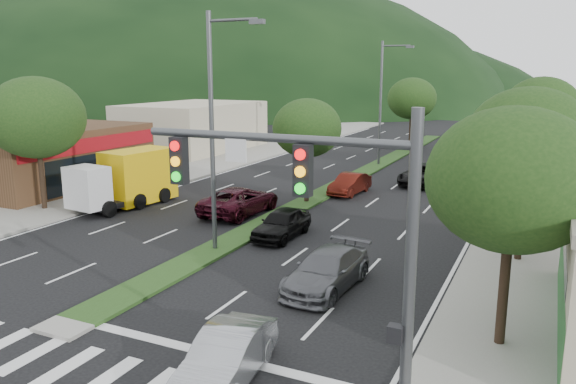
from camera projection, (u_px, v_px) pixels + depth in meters
The scene contains 27 objects.
ground at pixel (75, 324), 17.34m from camera, with size 160.00×160.00×0.00m, color black.
sidewalk_right at pixel (540, 198), 34.20m from camera, with size 5.00×90.00×0.15m, color gray.
sidewalk_left at pixel (192, 168), 44.85m from camera, with size 6.00×90.00×0.15m, color gray.
median at pixel (359, 174), 42.08m from camera, with size 1.60×56.00×0.12m, color #1F3B15.
crosswalk at pixel (20, 352), 15.57m from camera, with size 19.00×2.20×0.01m, color silver.
traffic_signal at pixel (334, 224), 11.23m from camera, with size 6.12×0.40×7.00m.
shop_left at pixel (39, 156), 37.88m from camera, with size 10.15×12.00×4.00m.
bldg_left_far at pixel (194, 127), 54.84m from camera, with size 9.00×14.00×4.60m, color #B7AF92.
hill_far at pixel (167, 101), 147.97m from camera, with size 176.00×132.00×82.00m, color black.
tree_r_a at pixel (513, 180), 14.85m from camera, with size 4.60×4.60×6.63m.
tree_r_b at pixel (528, 139), 21.87m from camera, with size 4.80×4.80×6.94m.
tree_r_c at pixel (535, 128), 29.01m from camera, with size 4.40×4.40×6.48m.
tree_r_d at pixel (541, 109), 37.75m from camera, with size 5.00×5.00×7.17m.
tree_r_e at pixel (544, 105), 46.65m from camera, with size 4.60×4.60×6.71m.
tree_med_near at pixel (307, 128), 32.32m from camera, with size 4.00×4.00×6.02m.
tree_med_far at pixel (412, 99), 55.17m from camera, with size 4.80×4.80×6.94m.
tree_l_a at pixel (36, 118), 30.31m from camera, with size 5.20×5.20×7.25m.
streetlight_near at pixel (216, 122), 23.15m from camera, with size 2.60×0.25×10.00m.
streetlight_mid at pixel (383, 97), 45.25m from camera, with size 2.60×0.25×10.00m.
sedan_silver at pixel (226, 357), 13.99m from camera, with size 1.40×4.02×1.33m, color #95979C.
suv_maroon at pixel (240, 200), 30.54m from camera, with size 2.48×5.38×1.49m, color black.
car_queue_a at pixel (282, 223), 26.21m from camera, with size 1.61×4.00×1.36m, color black.
car_queue_b at pixel (327, 270), 20.03m from camera, with size 1.91×4.69×1.36m, color #54555A.
car_queue_c at pixel (350, 184), 35.53m from camera, with size 1.37×3.94×1.30m, color #52150D.
car_queue_d at pixel (422, 175), 38.48m from camera, with size 2.30×4.98×1.39m, color black.
box_truck at pixel (129, 180), 32.27m from camera, with size 3.15×6.67×3.17m.
motorhome at pixel (495, 149), 42.81m from camera, with size 2.92×9.05×3.46m.
Camera 1 is at (12.83, -11.73, 7.64)m, focal length 35.00 mm.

